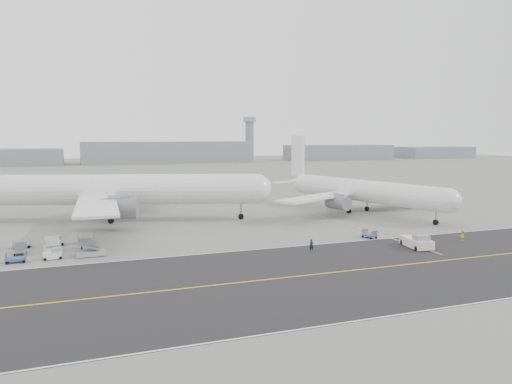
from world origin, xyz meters
name	(u,v)px	position (x,y,z in m)	size (l,w,h in m)	color
ground	(220,249)	(0.00, 0.00, 0.00)	(700.00, 700.00, 0.00)	gray
taxiway	(299,276)	(5.02, -17.98, 0.01)	(220.00, 59.00, 0.03)	#27272A
horizon_buildings	(153,163)	(30.00, 260.00, 0.00)	(520.00, 28.00, 28.00)	gray
control_tower	(250,138)	(100.00, 265.00, 16.25)	(7.00, 7.00, 31.25)	gray
airliner_a	(116,190)	(-12.59, 33.32, 6.48)	(63.31, 62.05, 22.51)	white
airliner_b	(359,190)	(40.93, 25.40, 5.11)	(49.16, 50.26, 17.71)	white
pushback_tug	(417,242)	(29.42, -9.89, 0.92)	(3.68, 7.91, 2.23)	silver
jet_bridge	(391,194)	(49.67, 25.60, 4.00)	(15.40, 4.99, 5.74)	gray
gse_cluster	(36,253)	(-26.70, 7.01, 0.00)	(22.86, 17.28, 2.07)	gray
stray_dolly	(369,238)	(26.63, -0.78, 0.00)	(1.51, 2.45, 1.51)	silver
ground_crew_a	(312,245)	(12.71, -6.25, 0.94)	(0.68, 0.45, 1.87)	black
ground_crew_b	(462,236)	(39.50, -8.64, 0.92)	(0.89, 0.70, 1.84)	yellow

